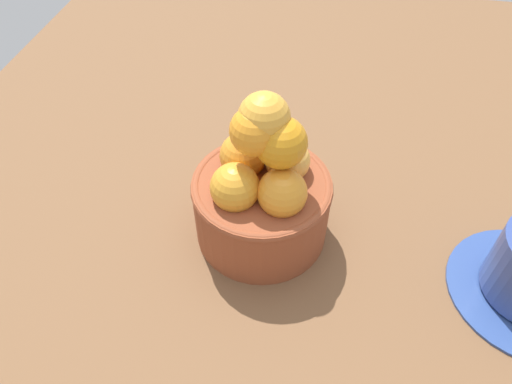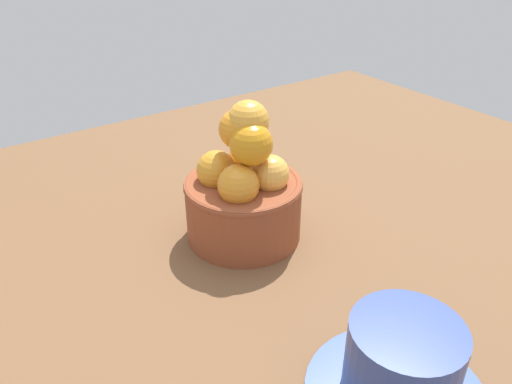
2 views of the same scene
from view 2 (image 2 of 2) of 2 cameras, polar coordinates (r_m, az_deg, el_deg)
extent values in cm
cube|color=brown|center=(61.56, -1.35, -6.74)|extent=(120.41, 86.80, 4.81)
cylinder|color=brown|center=(58.19, -1.42, -1.95)|extent=(13.36, 13.36, 7.25)
torus|color=brown|center=(56.56, -1.46, 0.84)|extent=(13.56, 13.56, 1.00)
sphere|color=orange|center=(53.18, -2.03, 0.80)|extent=(4.56, 4.56, 4.56)
sphere|color=#F3AF46|center=(55.42, 1.60, 2.07)|extent=(4.36, 4.36, 4.36)
sphere|color=orange|center=(58.47, -0.99, 3.63)|extent=(4.58, 4.58, 4.58)
sphere|color=orange|center=(56.36, -4.52, 2.48)|extent=(4.57, 4.57, 4.57)
sphere|color=orange|center=(52.99, -0.32, 5.54)|extent=(4.68, 4.68, 4.68)
sphere|color=orange|center=(54.00, -2.33, 7.09)|extent=(4.47, 4.47, 4.47)
sphere|color=gold|center=(53.39, -0.63, 7.93)|extent=(4.57, 4.57, 4.57)
cylinder|color=#33478C|center=(41.84, 16.36, -18.01)|extent=(8.80, 8.80, 6.73)
camera|label=1|loc=(0.37, -48.45, 29.83)|focal=33.61mm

